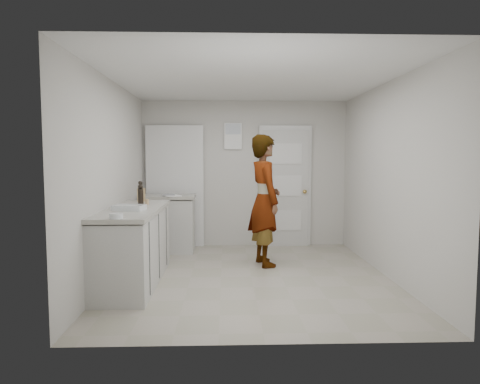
{
  "coord_description": "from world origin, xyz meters",
  "views": [
    {
      "loc": [
        -0.32,
        -5.39,
        1.54
      ],
      "look_at": [
        -0.13,
        0.4,
        1.07
      ],
      "focal_mm": 32.0,
      "sensor_mm": 36.0,
      "label": 1
    }
  ],
  "objects_px": {
    "cake_mix_box": "(141,195)",
    "spice_jar": "(147,202)",
    "baking_dish": "(129,208)",
    "egg_bowl": "(116,216)",
    "oil_cruet_b": "(140,193)",
    "oil_cruet_a": "(141,196)",
    "person": "(265,200)"
  },
  "relations": [
    {
      "from": "cake_mix_box",
      "to": "oil_cruet_a",
      "type": "bearing_deg",
      "value": -90.78
    },
    {
      "from": "person",
      "to": "egg_bowl",
      "type": "relative_size",
      "value": 13.68
    },
    {
      "from": "egg_bowl",
      "to": "cake_mix_box",
      "type": "bearing_deg",
      "value": 92.52
    },
    {
      "from": "cake_mix_box",
      "to": "spice_jar",
      "type": "xyz_separation_m",
      "value": [
        0.15,
        -0.39,
        -0.06
      ]
    },
    {
      "from": "oil_cruet_a",
      "to": "oil_cruet_b",
      "type": "relative_size",
      "value": 0.91
    },
    {
      "from": "cake_mix_box",
      "to": "egg_bowl",
      "type": "distance_m",
      "value": 1.66
    },
    {
      "from": "oil_cruet_b",
      "to": "egg_bowl",
      "type": "relative_size",
      "value": 2.23
    },
    {
      "from": "cake_mix_box",
      "to": "spice_jar",
      "type": "bearing_deg",
      "value": -80.11
    },
    {
      "from": "cake_mix_box",
      "to": "baking_dish",
      "type": "distance_m",
      "value": 0.97
    },
    {
      "from": "person",
      "to": "oil_cruet_a",
      "type": "xyz_separation_m",
      "value": [
        -1.62,
        -0.65,
        0.13
      ]
    },
    {
      "from": "cake_mix_box",
      "to": "egg_bowl",
      "type": "xyz_separation_m",
      "value": [
        0.07,
        -1.65,
        -0.07
      ]
    },
    {
      "from": "cake_mix_box",
      "to": "oil_cruet_a",
      "type": "distance_m",
      "value": 0.58
    },
    {
      "from": "cake_mix_box",
      "to": "oil_cruet_a",
      "type": "relative_size",
      "value": 0.66
    },
    {
      "from": "spice_jar",
      "to": "oil_cruet_b",
      "type": "relative_size",
      "value": 0.23
    },
    {
      "from": "egg_bowl",
      "to": "oil_cruet_a",
      "type": "bearing_deg",
      "value": 88.3
    },
    {
      "from": "cake_mix_box",
      "to": "egg_bowl",
      "type": "bearing_deg",
      "value": -98.78
    },
    {
      "from": "cake_mix_box",
      "to": "oil_cruet_b",
      "type": "height_order",
      "value": "oil_cruet_b"
    },
    {
      "from": "spice_jar",
      "to": "oil_cruet_a",
      "type": "distance_m",
      "value": 0.21
    },
    {
      "from": "spice_jar",
      "to": "egg_bowl",
      "type": "height_order",
      "value": "spice_jar"
    },
    {
      "from": "oil_cruet_a",
      "to": "egg_bowl",
      "type": "distance_m",
      "value": 1.09
    },
    {
      "from": "oil_cruet_b",
      "to": "oil_cruet_a",
      "type": "bearing_deg",
      "value": -78.4
    },
    {
      "from": "baking_dish",
      "to": "egg_bowl",
      "type": "distance_m",
      "value": 0.69
    },
    {
      "from": "oil_cruet_b",
      "to": "egg_bowl",
      "type": "height_order",
      "value": "oil_cruet_b"
    },
    {
      "from": "spice_jar",
      "to": "egg_bowl",
      "type": "bearing_deg",
      "value": -93.45
    },
    {
      "from": "person",
      "to": "oil_cruet_a",
      "type": "height_order",
      "value": "person"
    },
    {
      "from": "egg_bowl",
      "to": "oil_cruet_b",
      "type": "bearing_deg",
      "value": 91.06
    },
    {
      "from": "person",
      "to": "oil_cruet_b",
      "type": "height_order",
      "value": "person"
    },
    {
      "from": "spice_jar",
      "to": "oil_cruet_b",
      "type": "distance_m",
      "value": 0.18
    },
    {
      "from": "oil_cruet_a",
      "to": "egg_bowl",
      "type": "bearing_deg",
      "value": -91.7
    },
    {
      "from": "baking_dish",
      "to": "spice_jar",
      "type": "bearing_deg",
      "value": 80.02
    },
    {
      "from": "person",
      "to": "egg_bowl",
      "type": "xyz_separation_m",
      "value": [
        -1.65,
        -1.73,
        0.02
      ]
    },
    {
      "from": "oil_cruet_a",
      "to": "oil_cruet_b",
      "type": "xyz_separation_m",
      "value": [
        -0.06,
        0.28,
        0.01
      ]
    }
  ]
}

